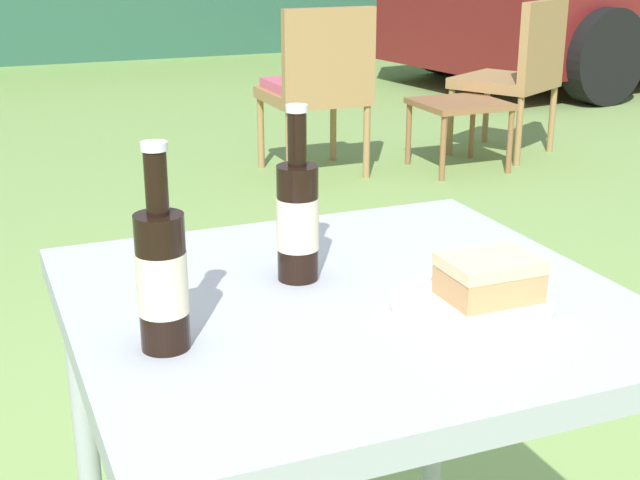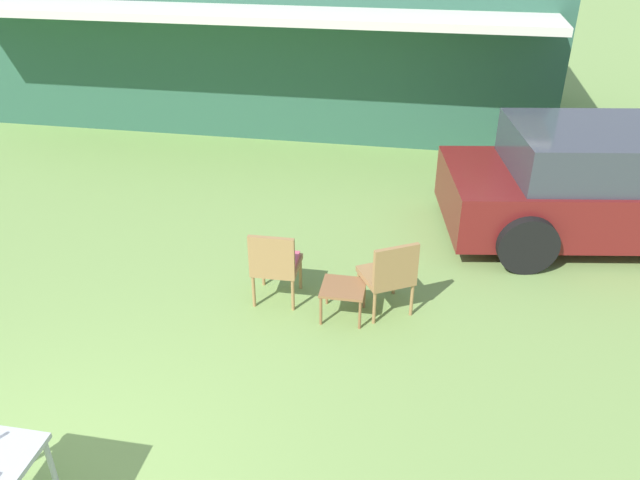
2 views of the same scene
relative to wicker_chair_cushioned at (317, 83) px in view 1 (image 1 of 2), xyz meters
The scene contains 8 objects.
wicker_chair_cushioned is the anchor object (origin of this frame).
wicker_chair_plain 1.22m from the wicker_chair_cushioned, ahead, with size 0.66×0.66×0.88m.
garden_side_table 0.79m from the wicker_chair_cushioned, 11.72° to the right, with size 0.46×0.43×0.37m.
patio_table 3.43m from the wicker_chair_cushioned, 111.40° to the right, with size 0.76×0.72×0.73m.
cake_on_plate 3.48m from the wicker_chair_cushioned, 108.42° to the right, with size 0.22×0.22×0.07m.
cola_bottle_near 3.38m from the wicker_chair_cushioned, 112.58° to the right, with size 0.06×0.06×0.26m.
cola_bottle_far 3.61m from the wicker_chair_cushioned, 115.05° to the right, with size 0.06×0.06×0.26m.
fork 3.49m from the wicker_chair_cushioned, 109.77° to the right, with size 0.16×0.04×0.01m.
Camera 1 is at (-0.47, -1.06, 1.21)m, focal length 50.00 mm.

